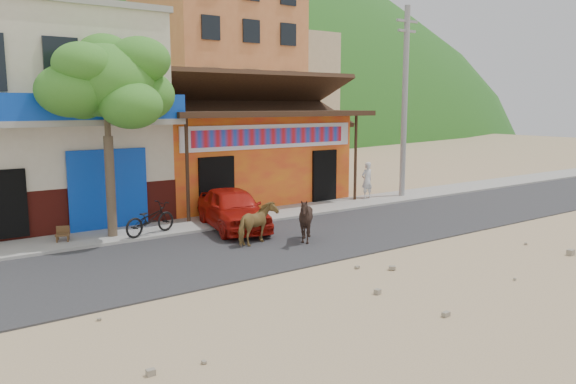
% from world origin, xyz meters
% --- Properties ---
extents(ground, '(120.00, 120.00, 0.00)m').
position_xyz_m(ground, '(0.00, 0.00, 0.00)').
color(ground, '#9E825B').
rests_on(ground, ground).
extents(road, '(60.00, 5.00, 0.04)m').
position_xyz_m(road, '(0.00, 2.50, 0.02)').
color(road, '#28282B').
rests_on(road, ground).
extents(sidewalk, '(60.00, 2.00, 0.12)m').
position_xyz_m(sidewalk, '(0.00, 6.00, 0.06)').
color(sidewalk, gray).
rests_on(sidewalk, ground).
extents(dance_club, '(8.00, 6.00, 3.60)m').
position_xyz_m(dance_club, '(2.00, 10.00, 1.80)').
color(dance_club, orange).
rests_on(dance_club, ground).
extents(cafe_building, '(7.00, 6.00, 7.00)m').
position_xyz_m(cafe_building, '(-5.50, 10.00, 3.50)').
color(cafe_building, beige).
rests_on(cafe_building, ground).
extents(apartment_front, '(9.00, 9.00, 12.00)m').
position_xyz_m(apartment_front, '(9.00, 24.00, 6.00)').
color(apartment_front, '#CC723F').
rests_on(apartment_front, ground).
extents(apartment_rear, '(8.00, 8.00, 10.00)m').
position_xyz_m(apartment_rear, '(18.00, 30.00, 5.00)').
color(apartment_rear, tan).
rests_on(apartment_rear, ground).
extents(tree, '(3.00, 3.00, 6.00)m').
position_xyz_m(tree, '(-4.60, 5.80, 3.12)').
color(tree, '#2D721E').
rests_on(tree, sidewalk).
extents(utility_pole, '(0.24, 0.24, 8.00)m').
position_xyz_m(utility_pole, '(8.20, 6.00, 4.12)').
color(utility_pole, gray).
rests_on(utility_pole, sidewalk).
extents(cow_tan, '(1.54, 1.14, 1.19)m').
position_xyz_m(cow_tan, '(-1.43, 2.67, 0.63)').
color(cow_tan, olive).
rests_on(cow_tan, road).
extents(cow_dark, '(1.33, 1.21, 1.34)m').
position_xyz_m(cow_dark, '(-0.17, 2.02, 0.71)').
color(cow_dark, black).
rests_on(cow_dark, road).
extents(red_car, '(2.42, 4.23, 1.36)m').
position_xyz_m(red_car, '(-1.00, 4.80, 0.72)').
color(red_car, '#AD150C').
rests_on(red_car, road).
extents(scooter, '(1.94, 1.18, 0.96)m').
position_xyz_m(scooter, '(-3.61, 5.30, 0.60)').
color(scooter, black).
rests_on(scooter, sidewalk).
extents(pedestrian, '(0.56, 0.37, 1.53)m').
position_xyz_m(pedestrian, '(6.43, 6.35, 0.89)').
color(pedestrian, silver).
rests_on(pedestrian, sidewalk).
extents(cafe_chair_left, '(0.48, 0.48, 0.79)m').
position_xyz_m(cafe_chair_left, '(-6.00, 5.97, 0.52)').
color(cafe_chair_left, '#4D3419').
rests_on(cafe_chair_left, sidewalk).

